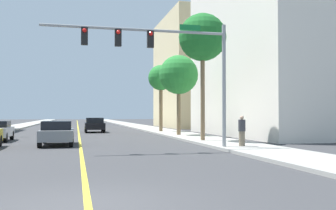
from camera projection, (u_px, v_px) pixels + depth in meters
ground at (78, 129)px, 48.55m from camera, size 192.00×192.00×0.00m
sidewalk_left at (6, 129)px, 46.56m from camera, size 3.39×168.00×0.15m
sidewalk_right at (144, 128)px, 50.54m from camera, size 3.39×168.00×0.15m
lane_marking_center at (78, 129)px, 48.55m from camera, size 0.16×144.00×0.01m
building_right_near at (296, 40)px, 34.17m from camera, size 14.01×18.47×16.87m
building_right_far at (209, 73)px, 55.45m from camera, size 13.34×15.81×15.62m
traffic_signal_mast at (166, 54)px, 19.24m from camera, size 9.30×0.36×6.36m
palm_near at (203, 38)px, 24.88m from camera, size 3.11×3.11×8.25m
palm_mid at (179, 75)px, 31.49m from camera, size 3.22×3.22×6.55m
palm_far at (161, 79)px, 38.08m from camera, size 2.53×2.53×6.60m
car_gray at (57, 133)px, 22.53m from camera, size 1.89×4.47×1.43m
car_black at (95, 125)px, 38.71m from camera, size 1.97×4.05×1.48m
pedestrian at (242, 131)px, 20.20m from camera, size 0.38×0.38×1.60m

